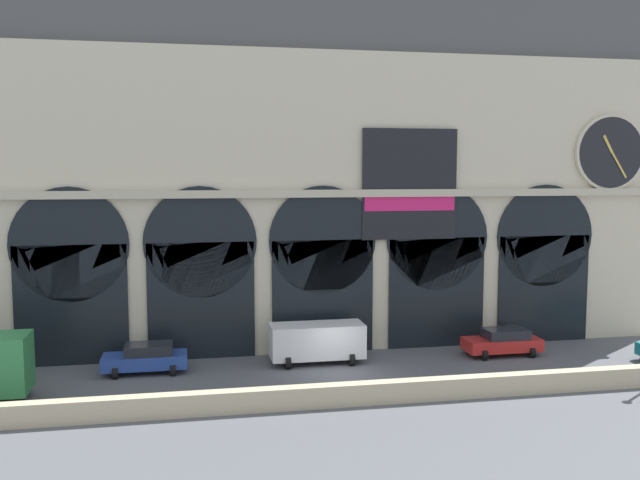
{
  "coord_description": "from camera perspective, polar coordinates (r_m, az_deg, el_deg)",
  "views": [
    {
      "loc": [
        -7.73,
        -34.14,
        10.65
      ],
      "look_at": [
        -0.16,
        5.0,
        6.66
      ],
      "focal_mm": 38.71,
      "sensor_mm": 36.0,
      "label": 1
    }
  ],
  "objects": [
    {
      "name": "quay_parapet_wall",
      "position": [
        32.42,
        3.49,
        -12.54
      ],
      "size": [
        90.0,
        0.7,
        1.0
      ],
      "primitive_type": "cube",
      "color": "#BCAD8C",
      "rests_on": "ground"
    },
    {
      "name": "ground_plane",
      "position": [
        36.59,
        1.76,
        -11.21
      ],
      "size": [
        200.0,
        200.0,
        0.0
      ],
      "primitive_type": "plane",
      "color": "#54565B"
    },
    {
      "name": "car_mideast",
      "position": [
        41.78,
        14.88,
        -8.11
      ],
      "size": [
        4.4,
        2.22,
        1.55
      ],
      "color": "red",
      "rests_on": "ground"
    },
    {
      "name": "van_center",
      "position": [
        38.73,
        -0.25,
        -8.34
      ],
      "size": [
        5.2,
        2.48,
        2.2
      ],
      "color": "white",
      "rests_on": "ground"
    },
    {
      "name": "car_midwest",
      "position": [
        38.13,
        -14.18,
        -9.43
      ],
      "size": [
        4.4,
        2.22,
        1.55
      ],
      "color": "#28479E",
      "rests_on": "ground"
    },
    {
      "name": "station_building",
      "position": [
        42.56,
        -0.45,
        5.48
      ],
      "size": [
        43.5,
        5.83,
        21.49
      ],
      "color": "beige",
      "rests_on": "ground"
    }
  ]
}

